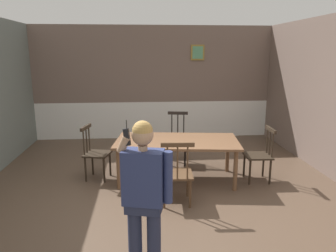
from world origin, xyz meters
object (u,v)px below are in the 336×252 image
person_figure (144,190)px  chair_near_window (95,153)px  dining_table (177,144)px  chair_opposite_corner (177,139)px  chair_at_table_head (260,155)px  chair_by_doorway (177,173)px

person_figure → chair_near_window: bearing=-58.3°
chair_near_window → person_figure: person_figure is taller
dining_table → chair_opposite_corner: size_ratio=2.15×
chair_near_window → chair_at_table_head: size_ratio=1.01×
chair_by_doorway → chair_at_table_head: (1.53, 0.75, -0.00)m
chair_opposite_corner → person_figure: (-0.70, -3.31, 0.41)m
chair_by_doorway → chair_at_table_head: bearing=29.1°
dining_table → chair_opposite_corner: bearing=83.0°
chair_by_doorway → person_figure: size_ratio=0.62×
chair_by_doorway → chair_opposite_corner: 1.84m
dining_table → chair_near_window: size_ratio=2.30×
chair_near_window → chair_opposite_corner: (1.53, 0.74, 0.01)m
dining_table → chair_by_doorway: size_ratio=2.23×
chair_opposite_corner → person_figure: person_figure is taller
chair_by_doorway → chair_at_table_head: size_ratio=1.04×
chair_near_window → chair_by_doorway: chair_by_doorway is taller
chair_at_table_head → chair_opposite_corner: 1.70m
chair_by_doorway → chair_at_table_head: chair_by_doorway is taller
person_figure → chair_opposite_corner: bearing=-88.2°
dining_table → person_figure: 2.48m
chair_at_table_head → chair_by_doorway: bearing=118.3°
dining_table → person_figure: size_ratio=1.39×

